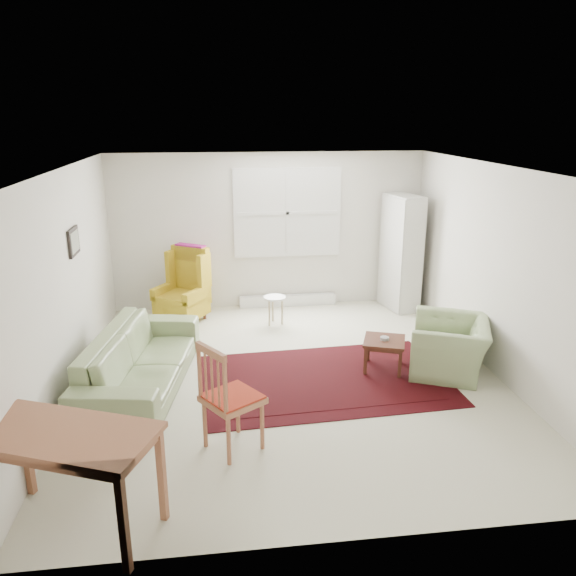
{
  "coord_description": "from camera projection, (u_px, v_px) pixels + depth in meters",
  "views": [
    {
      "loc": [
        -0.83,
        -6.12,
        3.07
      ],
      "look_at": [
        0.0,
        0.3,
        1.05
      ],
      "focal_mm": 35.0,
      "sensor_mm": 36.0,
      "label": 1
    }
  ],
  "objects": [
    {
      "name": "room",
      "position": [
        291.0,
        274.0,
        6.64
      ],
      "size": [
        5.04,
        5.54,
        2.51
      ],
      "color": "beige",
      "rests_on": "ground"
    },
    {
      "name": "rug",
      "position": [
        324.0,
        379.0,
        6.74
      ],
      "size": [
        3.03,
        2.05,
        0.03
      ],
      "primitive_type": null,
      "rotation": [
        0.0,
        0.0,
        0.05
      ],
      "color": "black",
      "rests_on": "ground"
    },
    {
      "name": "sofa",
      "position": [
        140.0,
        350.0,
        6.44
      ],
      "size": [
        1.28,
        2.47,
        0.95
      ],
      "primitive_type": "imported",
      "rotation": [
        0.0,
        0.0,
        1.41
      ],
      "color": "gray",
      "rests_on": "ground"
    },
    {
      "name": "armchair",
      "position": [
        450.0,
        341.0,
        6.88
      ],
      "size": [
        1.21,
        1.28,
        0.79
      ],
      "primitive_type": "imported",
      "rotation": [
        0.0,
        0.0,
        -1.97
      ],
      "color": "gray",
      "rests_on": "ground"
    },
    {
      "name": "wingback_chair",
      "position": [
        181.0,
        286.0,
        8.49
      ],
      "size": [
        0.94,
        0.95,
        1.15
      ],
      "primitive_type": null,
      "rotation": [
        0.0,
        0.0,
        -0.57
      ],
      "color": "#B3931B",
      "rests_on": "ground"
    },
    {
      "name": "coffee_table",
      "position": [
        384.0,
        354.0,
        6.97
      ],
      "size": [
        0.63,
        0.63,
        0.4
      ],
      "primitive_type": null,
      "rotation": [
        0.0,
        0.0,
        -0.35
      ],
      "color": "#462115",
      "rests_on": "ground"
    },
    {
      "name": "stool",
      "position": [
        275.0,
        310.0,
        8.49
      ],
      "size": [
        0.42,
        0.42,
        0.44
      ],
      "primitive_type": null,
      "rotation": [
        0.0,
        0.0,
        -0.36
      ],
      "color": "white",
      "rests_on": "ground"
    },
    {
      "name": "cabinet",
      "position": [
        401.0,
        253.0,
        9.01
      ],
      "size": [
        0.54,
        0.81,
        1.85
      ],
      "primitive_type": null,
      "rotation": [
        0.0,
        0.0,
        0.22
      ],
      "color": "silver",
      "rests_on": "ground"
    },
    {
      "name": "desk",
      "position": [
        70.0,
        481.0,
        4.21
      ],
      "size": [
        1.49,
        1.13,
        0.85
      ],
      "primitive_type": null,
      "rotation": [
        0.0,
        0.0,
        -0.39
      ],
      "color": "#9B5E3E",
      "rests_on": "ground"
    },
    {
      "name": "desk_chair",
      "position": [
        232.0,
        396.0,
        5.23
      ],
      "size": [
        0.66,
        0.66,
        1.09
      ],
      "primitive_type": null,
      "rotation": [
        0.0,
        0.0,
        2.16
      ],
      "color": "#9B5E3E",
      "rests_on": "ground"
    }
  ]
}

